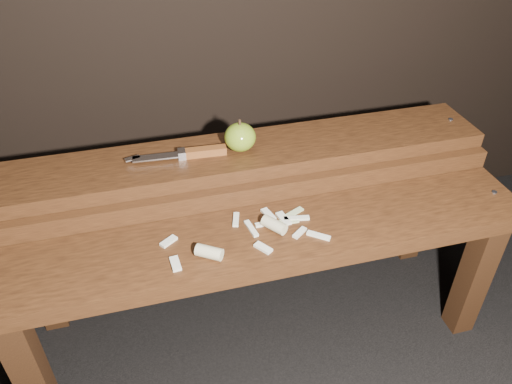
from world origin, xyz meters
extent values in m
plane|color=black|center=(0.00, 0.00, 0.00)|extent=(60.00, 60.00, 0.00)
cube|color=black|center=(-0.54, -0.10, 0.19)|extent=(0.06, 0.06, 0.38)
cube|color=black|center=(0.54, -0.10, 0.19)|extent=(0.06, 0.06, 0.38)
cube|color=#3B1F0E|center=(0.00, -0.05, 0.40)|extent=(1.20, 0.20, 0.04)
cylinder|color=slate|center=(0.56, -0.05, 0.42)|extent=(0.01, 0.01, 0.00)
cube|color=black|center=(-0.54, 0.20, 0.23)|extent=(0.06, 0.06, 0.46)
cube|color=black|center=(0.54, 0.20, 0.23)|extent=(0.06, 0.06, 0.46)
cube|color=#3B1F0E|center=(0.00, 0.07, 0.44)|extent=(1.20, 0.02, 0.05)
cube|color=#3B1F0E|center=(0.00, 0.17, 0.48)|extent=(1.20, 0.18, 0.04)
cylinder|color=slate|center=(0.56, 0.17, 0.50)|extent=(0.01, 0.01, 0.00)
ellipsoid|color=olive|center=(-0.01, 0.17, 0.53)|extent=(0.08, 0.08, 0.07)
cylinder|color=#382314|center=(-0.01, 0.17, 0.57)|extent=(0.01, 0.01, 0.01)
cube|color=brown|center=(-0.09, 0.17, 0.51)|extent=(0.10, 0.03, 0.02)
cube|color=silver|center=(-0.15, 0.17, 0.51)|extent=(0.02, 0.03, 0.02)
cube|color=silver|center=(-0.21, 0.17, 0.51)|extent=(0.11, 0.03, 0.00)
cube|color=silver|center=(-0.26, 0.18, 0.51)|extent=(0.04, 0.02, 0.00)
cube|color=beige|center=(-0.01, -0.02, 0.42)|extent=(0.04, 0.01, 0.01)
cube|color=beige|center=(0.10, -0.09, 0.42)|extent=(0.05, 0.04, 0.01)
cube|color=beige|center=(0.04, -0.02, 0.42)|extent=(0.03, 0.05, 0.01)
cube|color=beige|center=(0.07, -0.02, 0.42)|extent=(0.06, 0.02, 0.01)
cube|color=beige|center=(-0.21, -0.03, 0.42)|extent=(0.04, 0.03, 0.01)
cube|color=beige|center=(0.06, -0.07, 0.42)|extent=(0.04, 0.03, 0.01)
cube|color=beige|center=(-0.06, 0.01, 0.42)|extent=(0.02, 0.05, 0.01)
cube|color=beige|center=(-0.21, -0.09, 0.42)|extent=(0.02, 0.04, 0.01)
cube|color=beige|center=(0.01, 0.01, 0.42)|extent=(0.03, 0.05, 0.01)
cube|color=beige|center=(-0.03, -0.10, 0.42)|extent=(0.04, 0.04, 0.01)
cube|color=beige|center=(-0.03, -0.03, 0.42)|extent=(0.02, 0.06, 0.01)
cylinder|color=#C9BB8C|center=(0.01, -0.04, 0.43)|extent=(0.05, 0.06, 0.03)
cylinder|color=#C9BB8C|center=(-0.14, -0.09, 0.43)|extent=(0.06, 0.05, 0.03)
cube|color=#BCC988|center=(0.07, 0.00, 0.42)|extent=(0.06, 0.04, 0.00)
cube|color=#BCC988|center=(0.04, -0.03, 0.42)|extent=(0.07, 0.01, 0.00)
camera|label=1|loc=(-0.24, -0.82, 1.13)|focal=35.00mm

